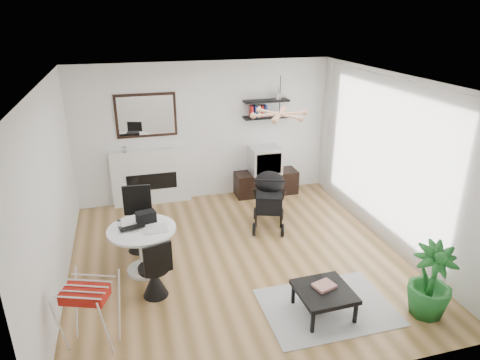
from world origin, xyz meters
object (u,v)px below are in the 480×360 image
object	(u,v)px
tv_console	(266,183)
crt_tv	(265,160)
stroller	(269,201)
dining_table	(143,243)
fireplace	(151,170)
potted_plant	(431,281)
coffee_table	(324,292)
drying_rack	(90,314)

from	to	relation	value
tv_console	crt_tv	xyz separation A→B (m)	(-0.04, -0.00, 0.50)
crt_tv	stroller	xyz separation A→B (m)	(-0.37, -1.35, -0.28)
dining_table	stroller	world-z (taller)	stroller
fireplace	potted_plant	bearing A→B (deg)	-54.75
fireplace	coffee_table	world-z (taller)	fireplace
drying_rack	potted_plant	bearing A→B (deg)	13.29
fireplace	potted_plant	distance (m)	5.26
tv_console	drying_rack	xyz separation A→B (m)	(-3.27, -3.60, 0.19)
tv_console	dining_table	world-z (taller)	dining_table
stroller	potted_plant	size ratio (longest dim) A/B	1.11
dining_table	stroller	xyz separation A→B (m)	(2.21, 0.89, -0.00)
crt_tv	stroller	size ratio (longest dim) A/B	0.56
dining_table	potted_plant	bearing A→B (deg)	-29.52
dining_table	tv_console	bearing A→B (deg)	40.56
crt_tv	drying_rack	distance (m)	4.85
tv_console	stroller	distance (m)	1.43
stroller	coffee_table	size ratio (longest dim) A/B	1.58
drying_rack	coffee_table	size ratio (longest dim) A/B	1.21
fireplace	tv_console	world-z (taller)	fireplace
drying_rack	tv_console	bearing A→B (deg)	68.57
dining_table	coffee_table	bearing A→B (deg)	-36.41
dining_table	coffee_table	size ratio (longest dim) A/B	1.41
tv_console	potted_plant	size ratio (longest dim) A/B	1.33
dining_table	drying_rack	bearing A→B (deg)	-115.80
tv_console	drying_rack	distance (m)	4.87
coffee_table	potted_plant	distance (m)	1.31
fireplace	crt_tv	bearing A→B (deg)	-4.07
drying_rack	coffee_table	distance (m)	2.76
stroller	potted_plant	world-z (taller)	stroller
coffee_table	potted_plant	bearing A→B (deg)	-15.53
fireplace	potted_plant	size ratio (longest dim) A/B	2.23
tv_console	dining_table	xyz separation A→B (m)	(-2.62, -2.24, 0.22)
dining_table	stroller	size ratio (longest dim) A/B	0.90
coffee_table	drying_rack	bearing A→B (deg)	176.16
crt_tv	drying_rack	bearing A→B (deg)	-131.99
crt_tv	dining_table	size ratio (longest dim) A/B	0.62
dining_table	potted_plant	world-z (taller)	potted_plant
tv_console	drying_rack	world-z (taller)	drying_rack
stroller	fireplace	bearing A→B (deg)	160.91
tv_console	potted_plant	bearing A→B (deg)	-79.99
crt_tv	tv_console	bearing A→B (deg)	5.19
fireplace	coffee_table	size ratio (longest dim) A/B	3.16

